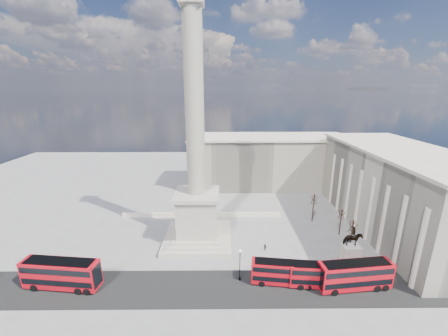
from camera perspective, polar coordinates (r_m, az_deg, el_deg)
ground at (r=56.92m, az=-5.81°, el=-17.12°), size 180.00×180.00×0.00m
asphalt_road at (r=48.63m, az=-0.55°, el=-23.65°), size 120.00×9.00×0.01m
nelsons_column at (r=55.69m, az=-5.72°, el=-3.05°), size 14.00×14.00×49.85m
balustrade_wall at (r=70.56m, az=-4.65°, el=-9.62°), size 40.00×0.60×1.10m
building_east at (r=73.20m, az=32.66°, el=-3.86°), size 19.00×46.00×18.60m
building_northeast at (r=91.53m, az=8.91°, el=1.48°), size 51.00×17.00×16.60m
red_bus_a at (r=53.87m, az=-30.65°, el=-18.36°), size 12.45×4.09×4.96m
red_bus_b at (r=49.07m, az=12.15°, el=-20.46°), size 10.36×3.57×4.12m
red_bus_c at (r=50.11m, az=19.66°, el=-20.22°), size 10.43×3.23×4.16m
red_bus_d at (r=51.55m, az=25.62°, el=-19.40°), size 11.94×3.98×4.75m
victorian_lamp at (r=48.21m, az=3.32°, el=-19.01°), size 0.49×0.49×5.77m
equestrian_statue at (r=56.32m, az=24.82°, el=-15.75°), size 3.83×2.87×8.02m
bare_tree_near at (r=58.30m, az=25.17°, el=-10.92°), size 1.78×1.78×7.78m
bare_tree_mid at (r=65.45m, az=23.23°, el=-8.77°), size 1.69×1.69×6.39m
bare_tree_far at (r=69.50m, az=18.21°, el=-6.10°), size 1.81×1.81×7.37m
pedestrian_walking at (r=56.12m, az=24.23°, el=-18.20°), size 0.68×0.62×1.56m
pedestrian_standing at (r=57.12m, az=28.11°, el=-18.10°), size 0.79×0.64×1.55m
pedestrian_crossing at (r=57.56m, az=8.52°, el=-15.92°), size 0.72×0.96×1.52m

